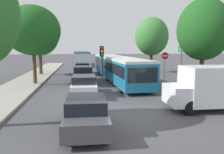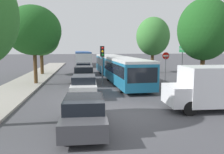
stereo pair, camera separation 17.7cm
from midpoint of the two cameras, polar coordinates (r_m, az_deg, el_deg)
name	(u,v)px [view 1 (the left image)]	position (r m, az deg, el deg)	size (l,w,h in m)	color
ground_plane	(123,116)	(10.75, 2.43, -10.08)	(200.00, 200.00, 0.00)	#47474C
kerb_strip_left	(36,76)	(26.09, -19.47, 0.22)	(3.20, 40.63, 0.14)	#9E998E
articulated_bus	(117,66)	(22.16, 1.02, 2.76)	(3.27, 16.01, 2.36)	teal
city_bus_rear	(81,57)	(40.73, -8.20, 5.09)	(2.94, 11.76, 2.52)	silver
queued_car_graphite	(86,113)	(8.88, -7.29, -9.37)	(1.78, 3.95, 1.35)	#47474C
queued_car_white	(84,85)	(15.18, -7.63, -2.14)	(1.81, 4.03, 1.38)	white
queued_car_black	(83,74)	(21.09, -7.74, 0.79)	(1.97, 4.38, 1.50)	black
queued_car_navy	(83,69)	(26.68, -7.87, 2.17)	(1.88, 4.18, 1.43)	navy
white_van	(217,86)	(12.79, 25.49, -2.23)	(5.05, 2.11, 2.31)	silver
traffic_light	(102,57)	(18.71, -2.95, 5.32)	(0.36, 0.38, 3.40)	#56595E
no_entry_sign	(165,62)	(22.11, 13.40, 3.88)	(0.70, 0.08, 2.82)	#56595E
direction_sign_post	(181,55)	(21.85, 17.45, 5.47)	(0.10, 1.40, 3.60)	#56595E
tree_left_mid	(33,32)	(20.23, -20.23, 11.05)	(4.70, 4.70, 6.87)	#51381E
tree_left_far	(39,37)	(27.39, -18.60, 9.76)	(4.35, 4.35, 6.59)	#51381E
tree_right_near	(204,31)	(19.14, 22.74, 10.96)	(4.16, 4.16, 7.13)	#51381E
tree_right_mid	(152,37)	(28.95, 10.16, 10.15)	(4.28, 4.28, 7.14)	#51381E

